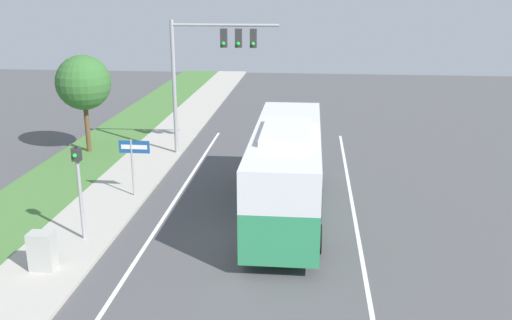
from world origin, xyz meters
name	(u,v)px	position (x,y,z in m)	size (l,w,h in m)	color
ground_plane	(253,243)	(0.00, 0.00, 0.00)	(80.00, 80.00, 0.00)	#4C4C4F
sidewalk	(77,234)	(-6.20, 0.00, 0.06)	(2.80, 80.00, 0.12)	#ADA89E
lane_divider_near	(150,239)	(-3.60, 0.00, 0.00)	(0.14, 30.00, 0.01)	silver
lane_divider_far	(360,248)	(3.60, 0.00, 0.00)	(0.14, 30.00, 0.01)	silver
bus	(287,165)	(0.99, 2.65, 1.98)	(2.60, 10.24, 3.60)	#2D8956
signal_gantry	(208,59)	(-3.28, 10.31, 4.97)	(5.36, 0.41, 6.85)	#939399
pedestrian_signal	(79,179)	(-5.78, -0.42, 2.25)	(0.28, 0.34, 3.34)	#939399
street_sign	(134,157)	(-5.27, 3.87, 1.79)	(1.26, 0.08, 2.50)	#939399
utility_cabinet	(42,251)	(-6.15, -2.67, 0.72)	(0.74, 0.52, 1.19)	#A8A8A3
roadside_tree	(83,83)	(-9.70, 10.15, 3.70)	(2.78, 2.78, 5.01)	brown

